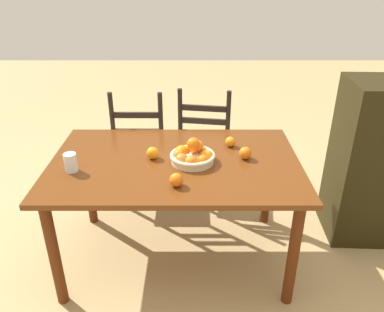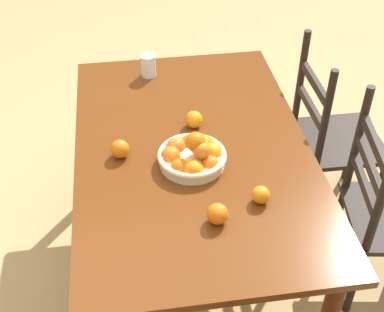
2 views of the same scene
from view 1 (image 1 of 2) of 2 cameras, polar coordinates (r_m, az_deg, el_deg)
ground_plane at (r=2.77m, az=-2.31°, el=-14.65°), size 12.00×12.00×0.00m
dining_table at (r=2.38m, az=-2.60°, el=-2.64°), size 1.53×0.97×0.76m
chair_near_window at (r=3.19m, az=-7.70°, el=1.01°), size 0.43×0.43×0.99m
chair_by_cabinet at (r=3.22m, az=1.95°, el=1.56°), size 0.49×0.49×0.99m
cabinet at (r=2.99m, az=26.63°, el=-0.90°), size 0.67×0.48×1.17m
fruit_bowl at (r=2.30m, az=-0.01°, el=0.10°), size 0.28×0.28×0.15m
orange_loose_0 at (r=2.06m, az=-2.46°, el=-3.61°), size 0.08×0.08×0.08m
orange_loose_1 at (r=2.36m, az=-6.03°, el=0.45°), size 0.08×0.08×0.08m
orange_loose_2 at (r=2.36m, az=7.93°, el=0.44°), size 0.08×0.08×0.08m
orange_loose_3 at (r=2.51m, az=5.71°, el=2.14°), size 0.07×0.07×0.07m
drinking_glass at (r=2.30m, az=-17.85°, el=-0.95°), size 0.07×0.07×0.11m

